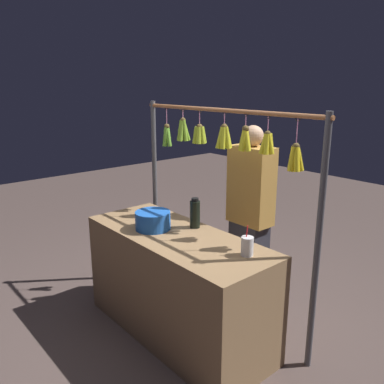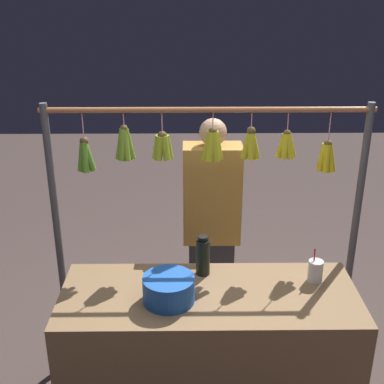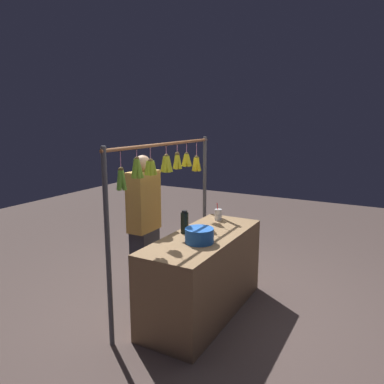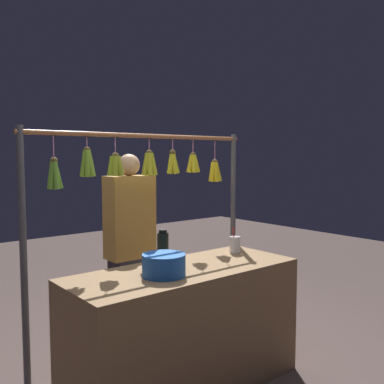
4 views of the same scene
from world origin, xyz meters
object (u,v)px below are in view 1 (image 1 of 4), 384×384
Objects in this scene: blue_bucket at (153,220)px; vendor_person at (250,219)px; drink_cup at (247,246)px; water_bottle at (195,214)px.

vendor_person reaches higher than blue_bucket.
blue_bucket is 0.83m from drink_cup.
drink_cup is at bearing 171.90° from water_bottle.
blue_bucket is at bearing 12.53° from drink_cup.
vendor_person reaches higher than drink_cup.
water_bottle is 0.63m from drink_cup.
drink_cup is 0.86m from vendor_person.
drink_cup reaches higher than blue_bucket.
water_bottle is 1.18× the size of drink_cup.
blue_bucket is (0.19, 0.27, -0.04)m from water_bottle.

